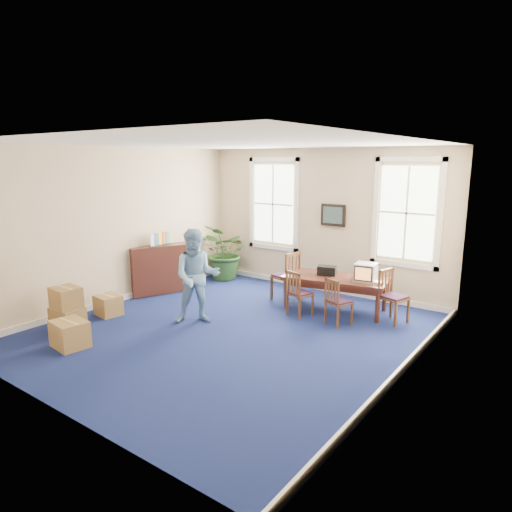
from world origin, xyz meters
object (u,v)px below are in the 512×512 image
Objects in this scene: conference_table at (335,294)px; chair_near_left at (300,293)px; cardboard_boxes at (79,308)px; man at (197,277)px; potted_plant at (226,252)px; credenza at (161,270)px; crt_tv at (366,272)px.

chair_near_left is (-0.41, -0.68, 0.10)m from conference_table.
conference_table is 4.79m from cardboard_boxes.
man is 3.12m from potted_plant.
credenza is 2.52m from cardboard_boxes.
conference_table is 3.35m from potted_plant.
conference_table is 0.80m from chair_near_left.
potted_plant reaches higher than cardboard_boxes.
man is 1.26× the size of potted_plant.
conference_table is 2.79m from man.
crt_tv is 5.25m from cardboard_boxes.
man is at bearing -59.86° from potted_plant.
credenza is 0.99× the size of potted_plant.
conference_table is 0.78m from crt_tv.
credenza is 1.82m from potted_plant.
crt_tv is at bearing -127.97° from chair_near_left.
credenza is (-3.30, -0.53, 0.09)m from chair_near_left.
crt_tv is 1.30m from chair_near_left.
potted_plant is 4.23m from cardboard_boxes.
chair_near_left is 0.65× the size of credenza.
man is (-1.72, -2.13, 0.53)m from conference_table.
crt_tv is (0.59, 0.05, 0.51)m from conference_table.
man reaches higher than credenza.
cardboard_boxes is at bearing -174.32° from man.
man is (-2.31, -2.17, 0.02)m from crt_tv.
credenza reaches higher than chair_near_left.
chair_near_left is at bearing 31.98° from credenza.
potted_plant is at bearing 160.11° from conference_table.
conference_table is at bearing -104.96° from chair_near_left.
credenza reaches higher than conference_table.
credenza is at bearing 112.89° from man.
chair_near_left is at bearing -152.61° from crt_tv.
crt_tv is 0.30× the size of potted_plant.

